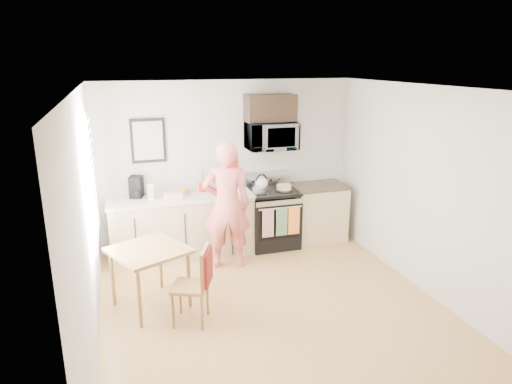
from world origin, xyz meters
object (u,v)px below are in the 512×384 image
object	(u,v)px
dining_table	(149,256)
chair	(201,275)
cake	(284,188)
microwave	(271,136)
person	(227,205)
range	(272,219)

from	to	relation	value
dining_table	chair	world-z (taller)	chair
dining_table	cake	world-z (taller)	cake
chair	microwave	bearing A→B (deg)	75.23
microwave	person	world-z (taller)	microwave
range	dining_table	xyz separation A→B (m)	(-2.02, -1.35, 0.23)
microwave	cake	size ratio (longest dim) A/B	2.73
chair	cake	size ratio (longest dim) A/B	3.28
chair	dining_table	bearing A→B (deg)	156.17
person	chair	size ratio (longest dim) A/B	2.02
range	person	size ratio (longest dim) A/B	0.63
range	person	distance (m)	1.12
microwave	range	bearing A→B (deg)	-89.94
cake	microwave	bearing A→B (deg)	133.54
range	person	bearing A→B (deg)	-148.87
cake	range	bearing A→B (deg)	157.93
microwave	dining_table	xyz separation A→B (m)	(-2.02, -1.46, -1.10)
person	dining_table	xyz separation A→B (m)	(-1.15, -0.83, -0.26)
person	microwave	bearing A→B (deg)	-132.46
cake	person	bearing A→B (deg)	-155.96
range	microwave	size ratio (longest dim) A/B	1.53
range	dining_table	distance (m)	2.44
microwave	person	xyz separation A→B (m)	(-0.87, -0.63, -0.84)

